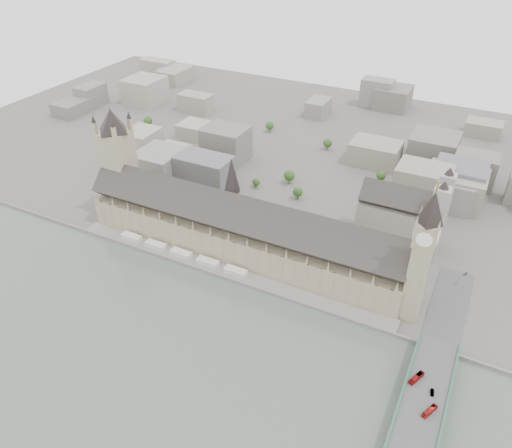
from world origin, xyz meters
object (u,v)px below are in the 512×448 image
at_px(elizabeth_tower, 423,249).
at_px(car_silver, 432,392).
at_px(palace_of_westminster, 240,230).
at_px(westminster_bridge, 414,438).
at_px(red_bus_north, 417,378).
at_px(car_approach, 466,274).
at_px(westminster_abbey, 403,216).
at_px(victoria_tower, 118,159).
at_px(red_bus_south, 430,411).

xyz_separation_m(elizabeth_tower, car_silver, (27.11, -66.58, -47.02)).
xyz_separation_m(palace_of_westminster, westminster_bridge, (162.00, -107.20, -17.58)).
bearing_deg(red_bus_north, car_approach, 107.33).
bearing_deg(car_silver, palace_of_westminster, 142.78).
xyz_separation_m(red_bus_north, car_approach, (12.08, 113.03, -1.03)).
bearing_deg(westminster_abbey, elizabeth_tower, -72.71).
distance_m(westminster_abbey, car_silver, 163.46).
xyz_separation_m(westminster_bridge, car_approach, (5.14, 147.50, 5.76)).
height_order(elizabeth_tower, red_bus_north, elizabeth_tower).
xyz_separation_m(westminster_abbey, car_silver, (54.19, -153.58, -14.01)).
distance_m(victoria_tower, car_silver, 302.55).
bearing_deg(elizabeth_tower, car_silver, -67.84).
bearing_deg(palace_of_westminster, victoria_tower, 177.04).
bearing_deg(westminster_bridge, westminster_abbey, 105.64).
distance_m(westminster_bridge, westminster_abbey, 190.56).
xyz_separation_m(palace_of_westminster, victoria_tower, (-122.00, 6.30, 32.50)).
bearing_deg(red_bus_north, car_silver, -5.48).
relative_size(red_bus_north, car_approach, 2.73).
relative_size(car_silver, car_approach, 1.14).
bearing_deg(car_silver, victoria_tower, 151.73).
bearing_deg(westminster_abbey, car_approach, -31.91).
xyz_separation_m(car_silver, car_approach, (2.03, 118.58, -0.18)).
height_order(westminster_bridge, westminster_abbey, westminster_abbey).
bearing_deg(victoria_tower, palace_of_westminster, -2.96).
height_order(elizabeth_tower, westminster_bridge, elizabeth_tower).
xyz_separation_m(palace_of_westminster, red_bus_south, (166.13, -91.88, -10.90)).
bearing_deg(car_approach, palace_of_westminster, -148.41).
height_order(victoria_tower, car_approach, victoria_tower).
relative_size(victoria_tower, westminster_bridge, 0.31).
bearing_deg(car_silver, car_approach, 77.16).
bearing_deg(westminster_bridge, car_silver, 83.86).
bearing_deg(victoria_tower, red_bus_north, -15.92).
bearing_deg(victoria_tower, elizabeth_tower, -3.96).
relative_size(palace_of_westminster, victoria_tower, 2.65).
xyz_separation_m(westminster_bridge, red_bus_south, (4.13, 15.32, 6.68)).
bearing_deg(westminster_abbey, victoria_tower, -163.50).
bearing_deg(westminster_bridge, victoria_tower, 158.22).
distance_m(palace_of_westminster, red_bus_south, 190.16).
distance_m(elizabeth_tower, westminster_bridge, 111.81).
height_order(westminster_abbey, red_bus_north, westminster_abbey).
distance_m(victoria_tower, westminster_abbey, 244.79).
distance_m(elizabeth_tower, victoria_tower, 260.64).
xyz_separation_m(westminster_bridge, car_silver, (3.11, 28.92, 5.94)).
distance_m(westminster_bridge, red_bus_south, 17.21).
bearing_deg(red_bus_north, westminster_bridge, -55.19).
xyz_separation_m(palace_of_westminster, car_approach, (167.14, 40.30, -11.82)).
xyz_separation_m(palace_of_westminster, elizabeth_tower, (138.00, -11.70, 35.38)).
bearing_deg(westminster_abbey, car_silver, -70.57).
height_order(victoria_tower, red_bus_north, victoria_tower).
bearing_deg(westminster_abbey, westminster_bridge, -74.36).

